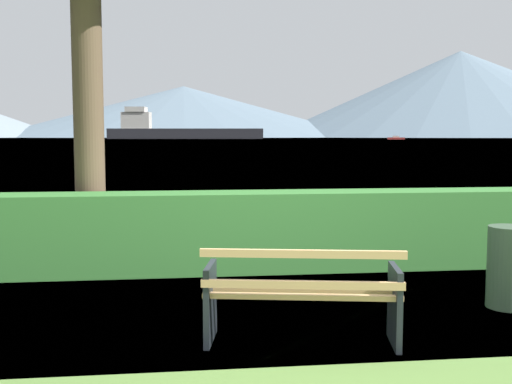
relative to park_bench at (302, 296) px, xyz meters
The scene contains 8 objects.
ground_plane 0.43m from the park_bench, 79.58° to the left, with size 1400.00×1400.00×0.00m, color #567A38.
water_surface 309.51m from the park_bench, 90.00° to the left, with size 620.00×620.00×0.00m, color #7A99A8.
park_bench is the anchor object (origin of this frame).
hedge_row 2.94m from the park_bench, 89.79° to the left, with size 9.87×0.71×1.04m, color #387A33.
trash_bin 2.50m from the park_bench, 20.01° to the left, with size 0.44×0.44×0.85m, color #385138.
cargo_ship_large 300.56m from the park_bench, 91.01° to the left, with size 76.74×18.40×15.61m.
fishing_boat_near 257.06m from the park_bench, 70.16° to the left, with size 7.32×3.53×1.60m.
distant_hills 552.76m from the park_bench, 86.76° to the left, with size 872.54×395.63×79.50m.
Camera 1 is at (-1.00, -5.08, 1.79)m, focal length 42.91 mm.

